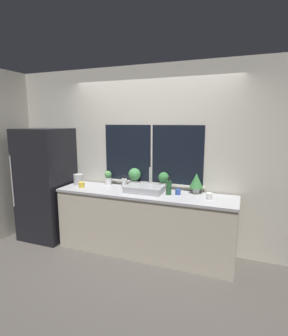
{
  "coord_description": "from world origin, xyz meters",
  "views": [
    {
      "loc": [
        1.28,
        -3.04,
        1.89
      ],
      "look_at": [
        0.0,
        0.29,
        1.26
      ],
      "focal_mm": 28.0,
      "sensor_mm": 36.0,
      "label": 1
    }
  ],
  "objects_px": {
    "refrigerator": "(46,184)",
    "potted_plant_center_right": "(164,179)",
    "potted_plant_far_right": "(196,181)",
    "bottle_tall": "(169,187)",
    "mug_blue": "(178,192)",
    "mug_yellow": "(82,185)",
    "potted_plant_far_left": "(108,178)",
    "mug_white": "(209,196)",
    "kettle": "(79,179)",
    "sink": "(145,189)",
    "soap_bottle": "(124,183)",
    "potted_plant_center_left": "(135,176)"
  },
  "relations": [
    {
      "from": "potted_plant_center_right",
      "to": "mug_yellow",
      "type": "xyz_separation_m",
      "value": [
        -1.21,
        -0.29,
        -0.12
      ]
    },
    {
      "from": "bottle_tall",
      "to": "mug_blue",
      "type": "bearing_deg",
      "value": 21.0
    },
    {
      "from": "potted_plant_far_right",
      "to": "mug_white",
      "type": "height_order",
      "value": "potted_plant_far_right"
    },
    {
      "from": "mug_white",
      "to": "refrigerator",
      "type": "bearing_deg",
      "value": -179.57
    },
    {
      "from": "potted_plant_center_right",
      "to": "potted_plant_far_right",
      "type": "xyz_separation_m",
      "value": [
        0.47,
        0.0,
        0.01
      ]
    },
    {
      "from": "kettle",
      "to": "refrigerator",
      "type": "bearing_deg",
      "value": -169.7
    },
    {
      "from": "kettle",
      "to": "mug_yellow",
      "type": "bearing_deg",
      "value": -42.57
    },
    {
      "from": "potted_plant_far_left",
      "to": "soap_bottle",
      "type": "relative_size",
      "value": 1.1
    },
    {
      "from": "refrigerator",
      "to": "potted_plant_center_right",
      "type": "xyz_separation_m",
      "value": [
        1.92,
        0.25,
        0.17
      ]
    },
    {
      "from": "bottle_tall",
      "to": "sink",
      "type": "bearing_deg",
      "value": 176.49
    },
    {
      "from": "refrigerator",
      "to": "mug_white",
      "type": "distance_m",
      "value": 2.6
    },
    {
      "from": "potted_plant_far_right",
      "to": "bottle_tall",
      "type": "bearing_deg",
      "value": -148.73
    },
    {
      "from": "kettle",
      "to": "bottle_tall",
      "type": "bearing_deg",
      "value": -2.15
    },
    {
      "from": "potted_plant_far_left",
      "to": "mug_white",
      "type": "height_order",
      "value": "potted_plant_far_left"
    },
    {
      "from": "refrigerator",
      "to": "sink",
      "type": "bearing_deg",
      "value": 2.25
    },
    {
      "from": "soap_bottle",
      "to": "sink",
      "type": "bearing_deg",
      "value": -5.95
    },
    {
      "from": "potted_plant_center_left",
      "to": "potted_plant_center_right",
      "type": "xyz_separation_m",
      "value": [
        0.46,
        0.0,
        -0.02
      ]
    },
    {
      "from": "potted_plant_center_left",
      "to": "potted_plant_far_right",
      "type": "height_order",
      "value": "potted_plant_center_left"
    },
    {
      "from": "bottle_tall",
      "to": "mug_white",
      "type": "xyz_separation_m",
      "value": [
        0.55,
        -0.03,
        -0.06
      ]
    },
    {
      "from": "mug_yellow",
      "to": "potted_plant_center_left",
      "type": "bearing_deg",
      "value": 20.87
    },
    {
      "from": "potted_plant_far_right",
      "to": "mug_blue",
      "type": "bearing_deg",
      "value": -143.92
    },
    {
      "from": "soap_bottle",
      "to": "mug_white",
      "type": "height_order",
      "value": "soap_bottle"
    },
    {
      "from": "potted_plant_far_left",
      "to": "potted_plant_far_right",
      "type": "bearing_deg",
      "value": -0.0
    },
    {
      "from": "bottle_tall",
      "to": "potted_plant_far_right",
      "type": "bearing_deg",
      "value": 31.27
    },
    {
      "from": "potted_plant_center_right",
      "to": "mug_yellow",
      "type": "distance_m",
      "value": 1.25
    },
    {
      "from": "sink",
      "to": "mug_blue",
      "type": "distance_m",
      "value": 0.47
    },
    {
      "from": "sink",
      "to": "soap_bottle",
      "type": "distance_m",
      "value": 0.34
    },
    {
      "from": "potted_plant_far_left",
      "to": "mug_blue",
      "type": "bearing_deg",
      "value": -7.76
    },
    {
      "from": "refrigerator",
      "to": "bottle_tall",
      "type": "relative_size",
      "value": 7.2
    },
    {
      "from": "bottle_tall",
      "to": "mug_white",
      "type": "distance_m",
      "value": 0.55
    },
    {
      "from": "bottle_tall",
      "to": "potted_plant_center_right",
      "type": "bearing_deg",
      "value": 123.48
    },
    {
      "from": "sink",
      "to": "mug_blue",
      "type": "height_order",
      "value": "sink"
    },
    {
      "from": "bottle_tall",
      "to": "mug_yellow",
      "type": "relative_size",
      "value": 2.84
    },
    {
      "from": "potted_plant_center_left",
      "to": "bottle_tall",
      "type": "relative_size",
      "value": 1.19
    },
    {
      "from": "kettle",
      "to": "potted_plant_far_left",
      "type": "bearing_deg",
      "value": 18.19
    },
    {
      "from": "potted_plant_center_left",
      "to": "potted_plant_center_right",
      "type": "bearing_deg",
      "value": 0.0
    },
    {
      "from": "soap_bottle",
      "to": "mug_yellow",
      "type": "bearing_deg",
      "value": -167.88
    },
    {
      "from": "potted_plant_far_left",
      "to": "sink",
      "type": "bearing_deg",
      "value": -14.78
    },
    {
      "from": "mug_white",
      "to": "kettle",
      "type": "xyz_separation_m",
      "value": [
        -2.04,
        0.08,
        0.05
      ]
    },
    {
      "from": "sink",
      "to": "bottle_tall",
      "type": "distance_m",
      "value": 0.36
    },
    {
      "from": "bottle_tall",
      "to": "potted_plant_far_left",
      "type": "bearing_deg",
      "value": 168.96
    },
    {
      "from": "refrigerator",
      "to": "potted_plant_far_left",
      "type": "relative_size",
      "value": 7.99
    },
    {
      "from": "potted_plant_center_right",
      "to": "bottle_tall",
      "type": "bearing_deg",
      "value": -56.52
    },
    {
      "from": "mug_white",
      "to": "potted_plant_center_right",
      "type": "bearing_deg",
      "value": 161.4
    },
    {
      "from": "potted_plant_far_right",
      "to": "mug_blue",
      "type": "height_order",
      "value": "potted_plant_far_right"
    },
    {
      "from": "refrigerator",
      "to": "mug_yellow",
      "type": "height_order",
      "value": "refrigerator"
    },
    {
      "from": "refrigerator",
      "to": "soap_bottle",
      "type": "height_order",
      "value": "refrigerator"
    },
    {
      "from": "mug_blue",
      "to": "kettle",
      "type": "xyz_separation_m",
      "value": [
        -1.61,
        0.01,
        0.05
      ]
    },
    {
      "from": "potted_plant_far_left",
      "to": "potted_plant_center_right",
      "type": "bearing_deg",
      "value": -0.0
    },
    {
      "from": "potted_plant_center_left",
      "to": "mug_white",
      "type": "xyz_separation_m",
      "value": [
        1.14,
        -0.23,
        -0.14
      ]
    }
  ]
}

